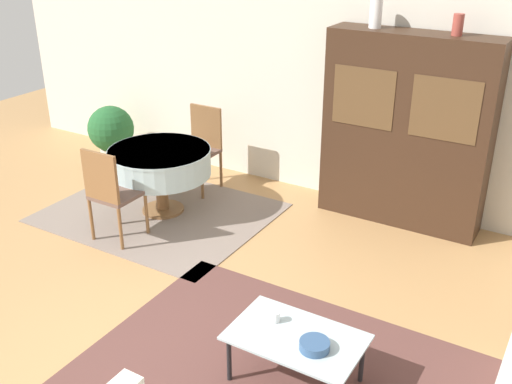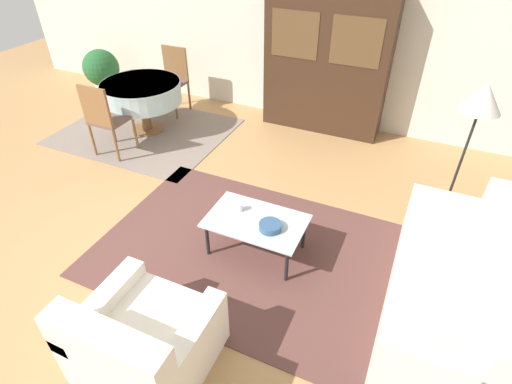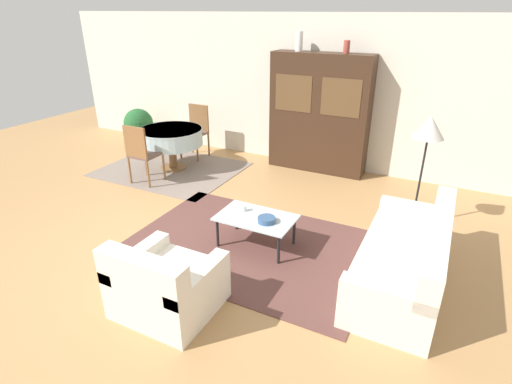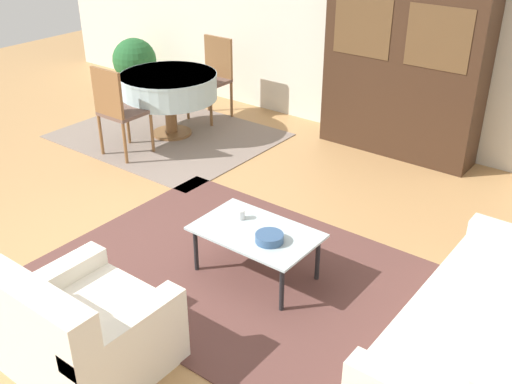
# 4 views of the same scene
# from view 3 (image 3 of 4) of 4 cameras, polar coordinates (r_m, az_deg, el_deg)

# --- Properties ---
(ground_plane) EXTENTS (14.00, 14.00, 0.00)m
(ground_plane) POSITION_cam_3_polar(r_m,az_deg,el_deg) (5.36, -12.89, -6.85)
(ground_plane) COLOR tan
(wall_back) EXTENTS (10.00, 0.06, 2.70)m
(wall_back) POSITION_cam_3_polar(r_m,az_deg,el_deg) (7.82, 3.47, 14.37)
(wall_back) COLOR beige
(wall_back) RESTS_ON ground_plane
(area_rug) EXTENTS (3.04, 2.11, 0.01)m
(area_rug) POSITION_cam_3_polar(r_m,az_deg,el_deg) (5.13, -0.74, -7.62)
(area_rug) COLOR brown
(area_rug) RESTS_ON ground_plane
(dining_rug) EXTENTS (2.45, 1.96, 0.01)m
(dining_rug) POSITION_cam_3_polar(r_m,az_deg,el_deg) (7.67, -11.98, 3.22)
(dining_rug) COLOR gray
(dining_rug) RESTS_ON ground_plane
(couch) EXTENTS (0.83, 2.00, 0.81)m
(couch) POSITION_cam_3_polar(r_m,az_deg,el_deg) (4.62, 20.62, -9.12)
(couch) COLOR silver
(couch) RESTS_ON ground_plane
(armchair) EXTENTS (0.92, 0.85, 0.79)m
(armchair) POSITION_cam_3_polar(r_m,az_deg,el_deg) (4.09, -12.84, -12.91)
(armchair) COLOR silver
(armchair) RESTS_ON ground_plane
(coffee_table) EXTENTS (0.96, 0.60, 0.40)m
(coffee_table) POSITION_cam_3_polar(r_m,az_deg,el_deg) (4.95, -0.00, -3.98)
(coffee_table) COLOR black
(coffee_table) RESTS_ON area_rug
(display_cabinet) EXTENTS (1.76, 0.44, 2.08)m
(display_cabinet) POSITION_cam_3_polar(r_m,az_deg,el_deg) (7.33, 9.01, 10.96)
(display_cabinet) COLOR #382316
(display_cabinet) RESTS_ON ground_plane
(dining_table) EXTENTS (1.15, 1.15, 0.76)m
(dining_table) POSITION_cam_3_polar(r_m,az_deg,el_deg) (7.52, -12.05, 7.66)
(dining_table) COLOR brown
(dining_table) RESTS_ON dining_rug
(dining_chair_near) EXTENTS (0.44, 0.44, 1.02)m
(dining_chair_near) POSITION_cam_3_polar(r_m,az_deg,el_deg) (6.95, -16.09, 5.64)
(dining_chair_near) COLOR brown
(dining_chair_near) RESTS_ON dining_rug
(dining_chair_far) EXTENTS (0.44, 0.44, 1.02)m
(dining_chair_far) POSITION_cam_3_polar(r_m,az_deg,el_deg) (8.14, -8.54, 9.05)
(dining_chair_far) COLOR brown
(dining_chair_far) RESTS_ON dining_rug
(floor_lamp) EXTENTS (0.38, 0.38, 1.55)m
(floor_lamp) POSITION_cam_3_polar(r_m,az_deg,el_deg) (5.51, 23.45, 7.73)
(floor_lamp) COLOR black
(floor_lamp) RESTS_ON ground_plane
(cup) EXTENTS (0.07, 0.07, 0.08)m
(cup) POSITION_cam_3_polar(r_m,az_deg,el_deg) (5.05, -1.76, -2.30)
(cup) COLOR white
(cup) RESTS_ON coffee_table
(bowl) EXTENTS (0.21, 0.21, 0.07)m
(bowl) POSITION_cam_3_polar(r_m,az_deg,el_deg) (4.80, 1.51, -3.98)
(bowl) COLOR #33517A
(bowl) RESTS_ON coffee_table
(vase_tall) EXTENTS (0.13, 0.13, 0.32)m
(vase_tall) POSITION_cam_3_polar(r_m,az_deg,el_deg) (7.29, 6.18, 20.62)
(vase_tall) COLOR white
(vase_tall) RESTS_ON display_cabinet
(vase_short) EXTENTS (0.10, 0.10, 0.20)m
(vase_short) POSITION_cam_3_polar(r_m,az_deg,el_deg) (7.04, 12.83, 19.56)
(vase_short) COLOR #9E4238
(vase_short) RESTS_ON display_cabinet
(potted_plant) EXTENTS (0.63, 0.63, 0.78)m
(potted_plant) POSITION_cam_3_polar(r_m,az_deg,el_deg) (9.25, -16.43, 9.22)
(potted_plant) COLOR beige
(potted_plant) RESTS_ON ground_plane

